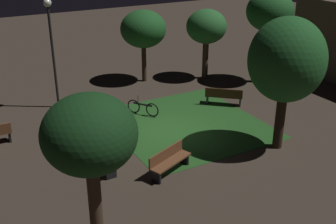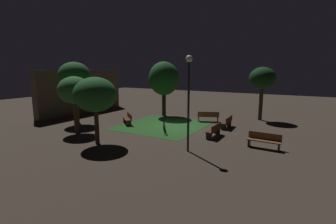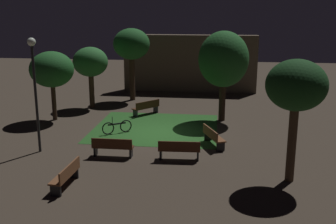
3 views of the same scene
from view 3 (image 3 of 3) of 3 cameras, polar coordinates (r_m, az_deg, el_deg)
ground_plane at (r=21.52m, az=-1.35°, el=-2.95°), size 60.00×60.00×0.00m
grass_lawn at (r=22.44m, az=-1.73°, el=-2.21°), size 6.64×6.27×0.01m
bench_near_trees at (r=18.18m, az=-7.68°, el=-4.77°), size 1.80×0.49×0.88m
bench_front_right at (r=17.68m, az=1.56°, el=-5.20°), size 1.82×0.56×0.88m
bench_by_lamp at (r=25.10m, az=-3.01°, el=0.68°), size 1.54×1.67×0.88m
bench_front_left at (r=19.56m, az=6.22°, el=-3.34°), size 1.13×1.85×0.88m
bench_lawn_edge at (r=15.57m, az=-13.88°, el=-8.41°), size 0.56×1.82×0.88m
tree_near_wall at (r=24.37m, az=-15.81°, el=5.66°), size 2.49×2.49×3.99m
tree_lawn_side at (r=23.48m, az=7.70°, el=7.19°), size 2.83×2.83×5.14m
tree_left_canopy at (r=15.45m, az=17.34°, el=3.30°), size 2.20×2.20×4.62m
tree_back_right at (r=26.99m, az=-10.70°, el=6.74°), size 2.24×2.24×3.95m
tree_tall_center at (r=28.78m, az=-5.08°, el=9.22°), size 2.52×2.52×5.01m
lamp_post_path_center at (r=18.91m, az=-18.04°, el=4.61°), size 0.36×0.36×5.13m
bicycle at (r=21.57m, az=-7.08°, el=-2.07°), size 1.38×0.98×0.93m
building_wall_backdrop at (r=31.96m, az=3.04°, el=6.73°), size 10.21×0.80×4.36m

